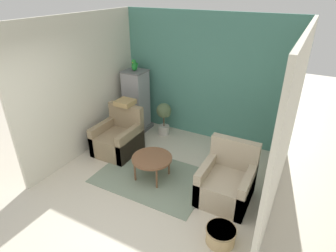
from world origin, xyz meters
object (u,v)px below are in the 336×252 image
(armchair_left, at_px, (119,139))
(armchair_right, at_px, (226,183))
(coffee_table, at_px, (152,159))
(parrot, at_px, (134,65))
(birdcage, at_px, (136,102))
(potted_plant, at_px, (164,115))
(wicker_basket, at_px, (221,235))

(armchair_left, relative_size, armchair_right, 1.00)
(coffee_table, distance_m, parrot, 2.36)
(birdcage, xyz_separation_m, parrot, (0.00, 0.00, 0.87))
(coffee_table, distance_m, potted_plant, 1.72)
(coffee_table, bearing_deg, potted_plant, 111.83)
(parrot, bearing_deg, wicker_basket, -38.65)
(coffee_table, bearing_deg, armchair_left, 157.56)
(wicker_basket, bearing_deg, coffee_table, 153.07)
(armchair_left, height_order, birdcage, birdcage)
(birdcage, bearing_deg, potted_plant, 4.56)
(parrot, bearing_deg, birdcage, -90.00)
(parrot, bearing_deg, armchair_right, -27.87)
(birdcage, relative_size, parrot, 5.53)
(parrot, distance_m, potted_plant, 1.30)
(coffee_table, relative_size, armchair_left, 0.76)
(parrot, bearing_deg, potted_plant, 4.39)
(armchair_left, distance_m, wicker_basket, 2.96)
(armchair_left, xyz_separation_m, birdcage, (-0.25, 1.09, 0.41))
(armchair_right, xyz_separation_m, potted_plant, (-2.00, 1.48, 0.19))
(potted_plant, relative_size, wicker_basket, 1.84)
(potted_plant, bearing_deg, armchair_right, -36.65)
(potted_plant, bearing_deg, parrot, -175.61)
(coffee_table, relative_size, wicker_basket, 1.73)
(armchair_left, bearing_deg, coffee_table, -22.44)
(parrot, xyz_separation_m, wicker_basket, (2.93, -2.34, -1.45))
(coffee_table, height_order, parrot, parrot)
(coffee_table, relative_size, parrot, 2.77)
(armchair_left, xyz_separation_m, potted_plant, (0.46, 1.14, 0.19))
(armchair_right, bearing_deg, armchair_left, 172.04)
(armchair_left, distance_m, potted_plant, 1.24)
(coffee_table, relative_size, potted_plant, 0.94)
(wicker_basket, bearing_deg, birdcage, 141.37)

